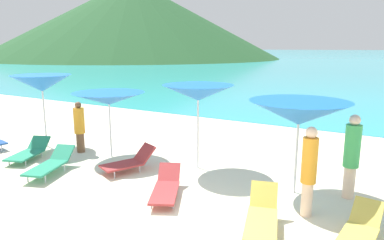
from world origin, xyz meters
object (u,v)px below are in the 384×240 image
at_px(beachgoer_1, 352,154).
at_px(umbrella_1, 109,99).
at_px(beachgoer_0, 79,126).
at_px(lounge_chair_7, 51,163).
at_px(umbrella_3, 299,113).
at_px(lounge_chair_5, 262,215).
at_px(lounge_chair_6, 129,161).
at_px(beachgoer_2, 309,169).
at_px(umbrella_0, 42,83).
at_px(lounge_chair_2, 29,151).
at_px(umbrella_2, 198,93).
at_px(lounge_chair_1, 359,231).
at_px(lounge_chair_0, 166,187).

bearing_deg(beachgoer_1, umbrella_1, -96.33).
bearing_deg(beachgoer_0, lounge_chair_7, -103.52).
height_order(umbrella_3, lounge_chair_7, umbrella_3).
bearing_deg(beachgoer_1, beachgoer_0, -95.74).
relative_size(umbrella_1, umbrella_3, 0.93).
height_order(lounge_chair_5, lounge_chair_6, lounge_chair_5).
bearing_deg(beachgoer_1, beachgoer_2, -34.27).
bearing_deg(umbrella_0, lounge_chair_2, -57.65).
height_order(umbrella_2, umbrella_3, umbrella_2).
relative_size(umbrella_2, lounge_chair_5, 1.38).
height_order(umbrella_0, beachgoer_2, umbrella_0).
xyz_separation_m(umbrella_1, lounge_chair_1, (7.14, -1.55, -1.57)).
bearing_deg(lounge_chair_1, lounge_chair_7, -170.63).
xyz_separation_m(umbrella_0, lounge_chair_0, (5.88, -1.34, -1.92)).
relative_size(umbrella_1, lounge_chair_5, 1.34).
bearing_deg(umbrella_1, beachgoer_2, -8.66).
height_order(umbrella_1, lounge_chair_5, umbrella_1).
height_order(umbrella_2, lounge_chair_2, umbrella_2).
relative_size(umbrella_1, lounge_chair_2, 1.34).
distance_m(beachgoer_0, beachgoer_2, 7.33).
distance_m(beachgoer_0, beachgoer_1, 7.93).
xyz_separation_m(umbrella_3, beachgoer_0, (-6.79, -0.26, -1.02)).
bearing_deg(lounge_chair_1, umbrella_3, 139.17).
bearing_deg(lounge_chair_6, lounge_chair_5, 7.11).
relative_size(umbrella_3, lounge_chair_2, 1.44).
xyz_separation_m(umbrella_0, beachgoer_2, (8.84, -0.67, -1.16)).
relative_size(umbrella_2, lounge_chair_7, 1.28).
xyz_separation_m(lounge_chair_2, beachgoer_2, (8.08, 0.52, 0.76)).
bearing_deg(beachgoer_0, lounge_chair_2, -159.95).
bearing_deg(lounge_chair_5, lounge_chair_6, 147.27).
distance_m(umbrella_2, lounge_chair_6, 2.63).
bearing_deg(beachgoer_2, beachgoer_1, 76.81).
relative_size(lounge_chair_2, beachgoer_2, 0.92).
height_order(umbrella_1, umbrella_3, umbrella_3).
bearing_deg(umbrella_0, lounge_chair_6, -6.75).
height_order(lounge_chair_0, lounge_chair_1, lounge_chair_1).
xyz_separation_m(beachgoer_0, beachgoer_1, (7.91, 0.58, 0.15)).
xyz_separation_m(umbrella_2, lounge_chair_7, (-3.17, -2.39, -1.84)).
bearing_deg(lounge_chair_0, umbrella_2, 72.02).
relative_size(umbrella_0, lounge_chair_6, 1.55).
xyz_separation_m(umbrella_0, umbrella_1, (2.72, 0.26, -0.34)).
xyz_separation_m(umbrella_3, beachgoer_2, (0.50, -1.03, -0.90)).
relative_size(umbrella_0, umbrella_2, 1.04).
distance_m(umbrella_1, umbrella_3, 5.62).
xyz_separation_m(lounge_chair_0, beachgoer_2, (2.96, 0.67, 0.76)).
bearing_deg(lounge_chair_2, umbrella_0, 100.38).
distance_m(lounge_chair_5, beachgoer_0, 6.99).
distance_m(lounge_chair_1, lounge_chair_6, 5.84).
relative_size(lounge_chair_1, lounge_chair_6, 1.06).
relative_size(lounge_chair_0, lounge_chair_2, 1.04).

